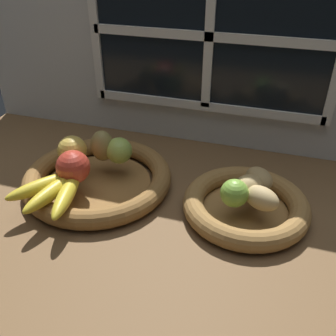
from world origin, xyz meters
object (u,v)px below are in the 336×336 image
at_px(potato_back, 259,179).
at_px(banana_bunch_front, 55,190).
at_px(fruit_bowl_right, 246,205).
at_px(lime_near, 234,193).
at_px(pear_brown, 102,146).
at_px(fruit_bowl_left, 98,178).
at_px(apple_red_front, 73,167).
at_px(potato_small, 261,198).
at_px(apple_golden_left, 72,150).
at_px(potato_large, 248,187).
at_px(apple_green_back, 119,151).

bearing_deg(potato_back, banana_bunch_front, -158.83).
relative_size(fruit_bowl_right, banana_bunch_front, 1.54).
bearing_deg(lime_near, pear_brown, 165.90).
bearing_deg(pear_brown, fruit_bowl_left, -84.42).
relative_size(apple_red_front, potato_small, 0.98).
bearing_deg(apple_golden_left, lime_near, -7.00).
bearing_deg(potato_small, lime_near, -173.33).
bearing_deg(pear_brown, potato_small, -11.32).
xyz_separation_m(apple_red_front, pear_brown, (0.02, 0.11, 0.00)).
distance_m(pear_brown, lime_near, 0.35).
bearing_deg(lime_near, fruit_bowl_left, 173.76).
relative_size(fruit_bowl_right, potato_small, 3.55).
distance_m(fruit_bowl_right, lime_near, 0.07).
bearing_deg(banana_bunch_front, potato_large, 16.77).
height_order(potato_small, lime_near, lime_near).
bearing_deg(apple_golden_left, potato_large, -1.74).
relative_size(apple_green_back, potato_large, 0.94).
relative_size(apple_red_front, lime_near, 1.29).
relative_size(apple_golden_left, potato_large, 1.04).
bearing_deg(apple_golden_left, apple_green_back, 19.46).
distance_m(banana_bunch_front, potato_large, 0.42).
height_order(apple_green_back, banana_bunch_front, apple_green_back).
xyz_separation_m(banana_bunch_front, lime_near, (0.38, 0.08, 0.01)).
relative_size(fruit_bowl_right, lime_near, 4.67).
height_order(fruit_bowl_left, apple_red_front, apple_red_front).
distance_m(potato_back, potato_large, 0.05).
bearing_deg(potato_small, apple_green_back, 166.98).
distance_m(apple_golden_left, potato_back, 0.45).
height_order(fruit_bowl_right, potato_small, potato_small).
xyz_separation_m(fruit_bowl_left, potato_small, (0.39, -0.03, 0.05)).
distance_m(banana_bunch_front, potato_back, 0.45).
bearing_deg(apple_golden_left, banana_bunch_front, -77.13).
distance_m(apple_green_back, potato_large, 0.33).
bearing_deg(fruit_bowl_right, fruit_bowl_left, 180.00).
bearing_deg(pear_brown, apple_green_back, 2.94).
distance_m(banana_bunch_front, potato_small, 0.44).
height_order(banana_bunch_front, potato_large, potato_large).
distance_m(pear_brown, banana_bunch_front, 0.17).
bearing_deg(potato_back, apple_golden_left, -176.35).
height_order(fruit_bowl_right, potato_back, potato_back).
bearing_deg(fruit_bowl_right, apple_green_back, 170.97).
bearing_deg(potato_small, potato_large, 135.00).
xyz_separation_m(apple_green_back, pear_brown, (-0.04, -0.00, 0.01)).
bearing_deg(potato_small, apple_golden_left, 174.62).
xyz_separation_m(banana_bunch_front, potato_small, (0.43, 0.09, 0.01)).
bearing_deg(apple_green_back, apple_red_front, -120.98).
relative_size(potato_small, lime_near, 1.32).
relative_size(fruit_bowl_left, potato_back, 4.93).
bearing_deg(fruit_bowl_left, banana_bunch_front, -107.86).
bearing_deg(apple_green_back, potato_small, -13.02).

